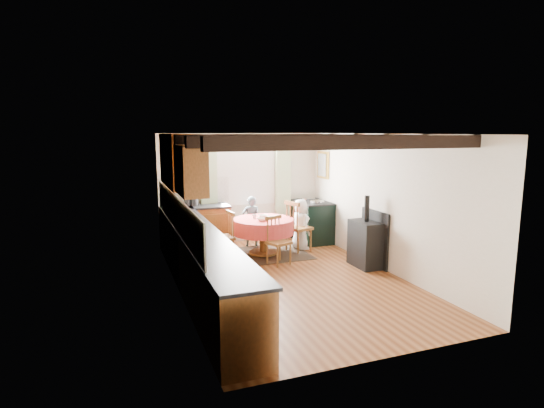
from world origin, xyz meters
name	(u,v)px	position (x,y,z in m)	size (l,w,h in m)	color
floor	(289,279)	(0.00, 0.00, 0.00)	(3.60, 5.50, 0.00)	brown
ceiling	(290,134)	(0.00, 0.00, 2.40)	(3.60, 5.50, 0.00)	white
wall_back	(241,188)	(0.00, 2.75, 1.20)	(3.60, 0.00, 2.40)	silver
wall_front	(390,252)	(0.00, -2.75, 1.20)	(3.60, 0.00, 2.40)	silver
wall_left	(177,216)	(-1.80, 0.00, 1.20)	(0.00, 5.50, 2.40)	silver
wall_right	(383,202)	(1.80, 0.00, 1.20)	(0.00, 5.50, 2.40)	silver
beam_a	(356,143)	(0.00, -2.00, 2.31)	(3.60, 0.16, 0.16)	black
beam_b	(317,141)	(0.00, -1.00, 2.31)	(3.60, 0.16, 0.16)	black
beam_c	(289,140)	(0.00, 0.00, 2.31)	(3.60, 0.16, 0.16)	black
beam_d	(268,139)	(0.00, 1.00, 2.31)	(3.60, 0.16, 0.16)	black
beam_e	(251,138)	(0.00, 2.00, 2.31)	(3.60, 0.16, 0.16)	black
splash_left	(176,212)	(-1.78, 0.30, 1.20)	(0.02, 4.50, 0.55)	beige
splash_back	(197,190)	(-1.00, 2.73, 1.20)	(1.40, 0.02, 0.55)	beige
base_cabinet_left	(199,263)	(-1.50, 0.00, 0.44)	(0.60, 5.30, 0.88)	#9E5625
base_cabinet_back	(198,228)	(-1.05, 2.45, 0.44)	(1.30, 0.60, 0.88)	#9E5625
worktop_left	(199,234)	(-1.48, 0.00, 0.90)	(0.64, 5.30, 0.04)	black
worktop_back	(197,207)	(-1.05, 2.43, 0.90)	(1.30, 0.64, 0.04)	black
wall_cabinet_glass	(175,160)	(-1.63, 1.20, 1.95)	(0.34, 1.80, 0.90)	#9E5625
wall_cabinet_solid	(191,170)	(-1.63, -0.30, 1.90)	(0.34, 0.90, 0.70)	#9E5625
window_frame	(246,170)	(0.10, 2.73, 1.60)	(1.34, 0.03, 1.54)	white
window_pane	(246,170)	(0.10, 2.74, 1.60)	(1.20, 0.01, 1.40)	white
curtain_left	(209,195)	(-0.75, 2.65, 1.10)	(0.35, 0.10, 2.10)	#B5C792
curtain_right	(283,191)	(0.95, 2.65, 1.10)	(0.35, 0.10, 2.10)	#B5C792
curtain_rod	(247,143)	(0.10, 2.65, 2.20)	(0.03, 0.03, 2.00)	black
wall_picture	(323,165)	(1.77, 2.30, 1.70)	(0.04, 0.50, 0.60)	gold
wall_plate	(286,164)	(1.05, 2.72, 1.70)	(0.30, 0.30, 0.02)	silver
rug	(263,254)	(0.09, 1.55, 0.01)	(1.74, 1.35, 0.01)	black
dining_table	(263,237)	(0.09, 1.55, 0.36)	(1.21, 1.21, 0.73)	#D6323F
chair_near	(279,241)	(0.15, 0.83, 0.45)	(0.39, 0.40, 0.90)	brown
chair_left	(223,236)	(-0.75, 1.49, 0.47)	(0.40, 0.42, 0.94)	brown
chair_right	(299,226)	(0.86, 1.54, 0.53)	(0.45, 0.47, 1.06)	brown
aga_range	(312,221)	(1.47, 2.19, 0.46)	(0.65, 1.01, 0.93)	black
cast_iron_stove	(366,231)	(1.58, 0.17, 0.65)	(0.39, 0.65, 1.31)	black
child_far	(251,221)	(0.07, 2.25, 0.54)	(0.40, 0.26, 1.09)	#36474F
child_right	(301,224)	(0.96, 1.68, 0.53)	(0.52, 0.34, 1.05)	white
bowl_a	(263,216)	(0.15, 1.72, 0.75)	(0.19, 0.19, 0.05)	silver
bowl_b	(262,219)	(0.01, 1.37, 0.76)	(0.21, 0.21, 0.06)	silver
cup	(254,216)	(-0.06, 1.66, 0.77)	(0.09, 0.09, 0.08)	silver
canister_tall	(187,201)	(-1.25, 2.45, 1.03)	(0.13, 0.13, 0.22)	#262628
canister_wide	(194,201)	(-1.11, 2.46, 1.01)	(0.16, 0.16, 0.18)	#262628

